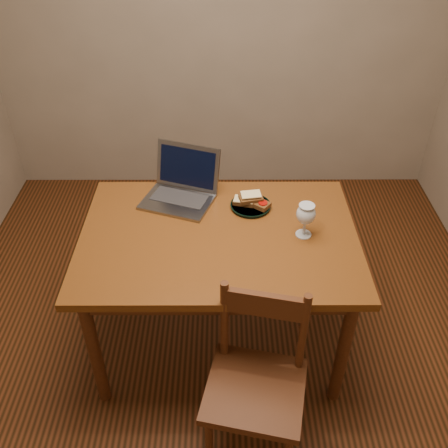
{
  "coord_description": "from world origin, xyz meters",
  "views": [
    {
      "loc": [
        0.01,
        -1.84,
        2.21
      ],
      "look_at": [
        0.01,
        -0.03,
        0.8
      ],
      "focal_mm": 40.0,
      "sensor_mm": 36.0,
      "label": 1
    }
  ],
  "objects_px": {
    "chair": "(256,378)",
    "laptop": "(182,185)",
    "table": "(219,248)",
    "plate": "(251,206)",
    "milk_glass": "(305,220)"
  },
  "relations": [
    {
      "from": "chair",
      "to": "laptop",
      "type": "xyz_separation_m",
      "value": [
        -0.34,
        0.91,
        0.34
      ]
    },
    {
      "from": "table",
      "to": "laptop",
      "type": "height_order",
      "value": "laptop"
    },
    {
      "from": "chair",
      "to": "plate",
      "type": "distance_m",
      "value": 0.86
    },
    {
      "from": "table",
      "to": "laptop",
      "type": "xyz_separation_m",
      "value": [
        -0.19,
        0.32,
        0.15
      ]
    },
    {
      "from": "plate",
      "to": "chair",
      "type": "bearing_deg",
      "value": -90.18
    },
    {
      "from": "chair",
      "to": "laptop",
      "type": "height_order",
      "value": "laptop"
    },
    {
      "from": "chair",
      "to": "milk_glass",
      "type": "height_order",
      "value": "milk_glass"
    },
    {
      "from": "plate",
      "to": "laptop",
      "type": "xyz_separation_m",
      "value": [
        -0.35,
        0.1,
        0.06
      ]
    },
    {
      "from": "milk_glass",
      "to": "laptop",
      "type": "distance_m",
      "value": 0.67
    },
    {
      "from": "plate",
      "to": "table",
      "type": "bearing_deg",
      "value": -126.42
    },
    {
      "from": "milk_glass",
      "to": "laptop",
      "type": "relative_size",
      "value": 0.41
    },
    {
      "from": "chair",
      "to": "plate",
      "type": "bearing_deg",
      "value": 102.07
    },
    {
      "from": "plate",
      "to": "laptop",
      "type": "distance_m",
      "value": 0.37
    },
    {
      "from": "table",
      "to": "laptop",
      "type": "relative_size",
      "value": 3.06
    },
    {
      "from": "chair",
      "to": "plate",
      "type": "height_order",
      "value": "chair"
    }
  ]
}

